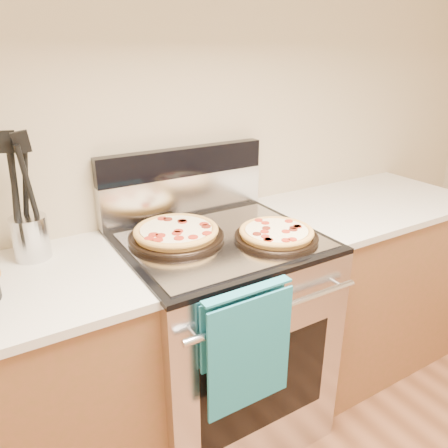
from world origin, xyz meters
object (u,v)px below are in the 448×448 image
pepperoni_pizza_front (276,234)px  utensil_crock (31,238)px  pepperoni_pizza_back (176,233)px  range_body (220,337)px

pepperoni_pizza_front → utensil_crock: (-0.83, 0.35, 0.04)m
utensil_crock → pepperoni_pizza_back: bearing=-16.7°
range_body → utensil_crock: utensil_crock is taller
range_body → utensil_crock: (-0.65, 0.22, 0.54)m
utensil_crock → range_body: bearing=-18.6°
range_body → pepperoni_pizza_front: (0.18, -0.13, 0.50)m
range_body → pepperoni_pizza_back: bearing=155.6°
pepperoni_pizza_back → utensil_crock: (-0.50, 0.15, 0.04)m
pepperoni_pizza_front → utensil_crock: size_ratio=2.04×
pepperoni_pizza_front → utensil_crock: 0.90m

